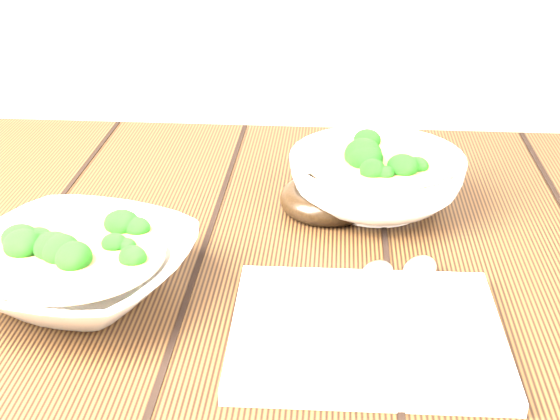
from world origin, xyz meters
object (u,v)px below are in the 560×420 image
at_px(trivet, 328,199).
at_px(napkin, 366,332).
at_px(table, 225,342).
at_px(soup_bowl_back, 376,179).
at_px(soup_bowl_front, 77,267).

bearing_deg(trivet, napkin, -81.14).
relative_size(table, trivet, 10.33).
xyz_separation_m(table, trivet, (0.11, 0.11, 0.13)).
relative_size(table, soup_bowl_back, 5.01).
height_order(table, trivet, trivet).
bearing_deg(soup_bowl_front, trivet, 40.46).
relative_size(table, soup_bowl_front, 4.45).
relative_size(soup_bowl_front, soup_bowl_back, 1.13).
bearing_deg(soup_bowl_front, table, 35.58).
xyz_separation_m(table, soup_bowl_front, (-0.13, -0.09, 0.15)).
bearing_deg(trivet, table, -134.74).
relative_size(soup_bowl_back, trivet, 2.06).
distance_m(trivet, napkin, 0.26).
xyz_separation_m(table, soup_bowl_back, (0.17, 0.13, 0.16)).
distance_m(soup_bowl_front, trivet, 0.32).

